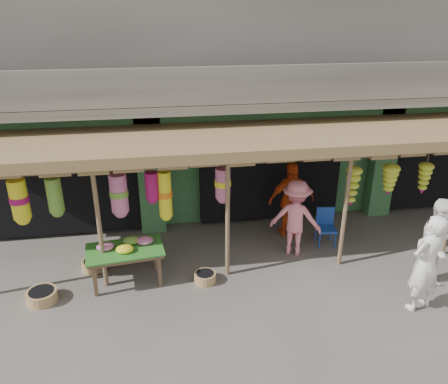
{
  "coord_description": "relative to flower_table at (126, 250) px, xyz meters",
  "views": [
    {
      "loc": [
        -2.82,
        -7.91,
        5.29
      ],
      "look_at": [
        -1.38,
        1.0,
        1.38
      ],
      "focal_mm": 35.0,
      "sensor_mm": 36.0,
      "label": 1
    }
  ],
  "objects": [
    {
      "name": "ground",
      "position": [
        3.56,
        0.11,
        -0.73
      ],
      "size": [
        80.0,
        80.0,
        0.0
      ],
      "primitive_type": "plane",
      "color": "#514C47",
      "rests_on": "ground"
    },
    {
      "name": "building",
      "position": [
        3.56,
        4.98,
        2.64
      ],
      "size": [
        16.4,
        6.8,
        7.0
      ],
      "color": "gray",
      "rests_on": "ground"
    },
    {
      "name": "awning",
      "position": [
        3.4,
        0.92,
        1.85
      ],
      "size": [
        14.0,
        2.7,
        2.79
      ],
      "color": "brown",
      "rests_on": "ground"
    },
    {
      "name": "flower_table",
      "position": [
        0.0,
        0.0,
        0.0
      ],
      "size": [
        1.61,
        1.06,
        0.91
      ],
      "rotation": [
        0.0,
        0.0,
        0.12
      ],
      "color": "brown",
      "rests_on": "ground"
    },
    {
      "name": "blue_chair",
      "position": [
        4.57,
        0.84,
        -0.23
      ],
      "size": [
        0.48,
        0.48,
        0.89
      ],
      "rotation": [
        0.0,
        0.0,
        -0.13
      ],
      "color": "navy",
      "rests_on": "ground"
    },
    {
      "name": "basket_left",
      "position": [
        -0.75,
        0.56,
        -0.62
      ],
      "size": [
        0.54,
        0.54,
        0.22
      ],
      "primitive_type": "cylinder",
      "rotation": [
        0.0,
        0.0,
        0.04
      ],
      "color": "olive",
      "rests_on": "ground"
    },
    {
      "name": "basket_mid",
      "position": [
        -1.61,
        -0.42,
        -0.62
      ],
      "size": [
        0.65,
        0.65,
        0.22
      ],
      "primitive_type": "cylinder",
      "rotation": [
        0.0,
        0.0,
        -0.13
      ],
      "color": "#946642",
      "rests_on": "ground"
    },
    {
      "name": "basket_right",
      "position": [
        1.56,
        -0.29,
        -0.63
      ],
      "size": [
        0.48,
        0.48,
        0.21
      ],
      "primitive_type": "cylinder",
      "rotation": [
        0.0,
        0.0,
        -0.06
      ],
      "color": "olive",
      "rests_on": "ground"
    },
    {
      "name": "person_front",
      "position": [
        5.43,
        -1.74,
        0.23
      ],
      "size": [
        0.81,
        0.66,
        1.93
      ],
      "primitive_type": "imported",
      "rotation": [
        0.0,
        0.0,
        3.46
      ],
      "color": "white",
      "rests_on": "ground"
    },
    {
      "name": "person_right",
      "position": [
        6.04,
        -1.19,
        0.23
      ],
      "size": [
        1.03,
        0.86,
        1.93
      ],
      "primitive_type": "imported",
      "rotation": [
        0.0,
        0.0,
        0.14
      ],
      "color": "white",
      "rests_on": "ground"
    },
    {
      "name": "person_vendor",
      "position": [
        3.87,
        1.37,
        0.22
      ],
      "size": [
        1.11,
        0.46,
        1.9
      ],
      "primitive_type": "imported",
      "rotation": [
        0.0,
        0.0,
        3.14
      ],
      "color": "#D94714",
      "rests_on": "ground"
    },
    {
      "name": "person_shopper",
      "position": [
        3.72,
        0.54,
        0.16
      ],
      "size": [
        1.32,
        1.11,
        1.78
      ],
      "primitive_type": "imported",
      "rotation": [
        0.0,
        0.0,
        2.68
      ],
      "color": "pink",
      "rests_on": "ground"
    }
  ]
}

